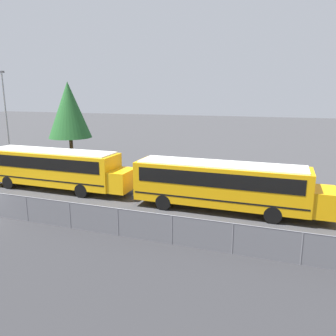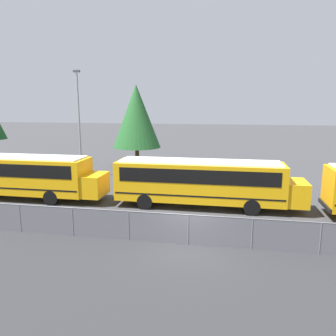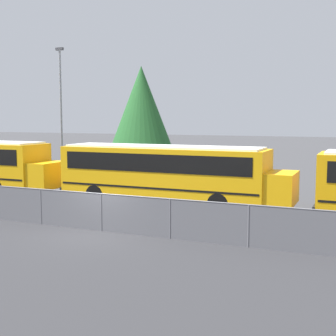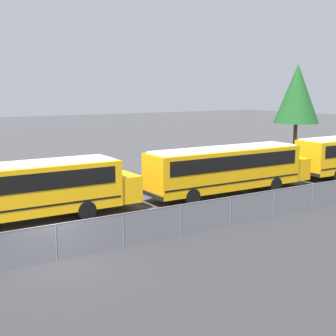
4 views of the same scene
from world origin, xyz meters
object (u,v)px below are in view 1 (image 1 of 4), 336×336
school_bus_2 (55,166)px  school_bus_3 (224,183)px  tree_1 (69,110)px  light_pole (6,114)px

school_bus_2 → school_bus_3: bearing=-1.8°
school_bus_2 → tree_1: size_ratio=1.39×
light_pole → tree_1: light_pole is taller
school_bus_2 → tree_1: 16.23m
school_bus_3 → light_pole: 26.85m
school_bus_3 → light_pole: size_ratio=1.27×
school_bus_2 → school_bus_3: size_ratio=1.00×
light_pole → school_bus_3: bearing=-17.3°
school_bus_2 → school_bus_3: same height
light_pole → tree_1: bearing=57.5°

